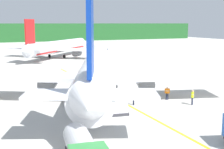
% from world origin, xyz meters
% --- Properties ---
extents(ground, '(240.00, 320.00, 0.20)m').
position_xyz_m(ground, '(0.00, 48.00, -0.10)').
color(ground, '#B7B5AD').
extents(distant_treeline, '(216.00, 6.00, 9.21)m').
position_xyz_m(distant_treeline, '(0.00, 148.04, 4.61)').
color(distant_treeline, '#1E5123').
rests_on(distant_treeline, ground).
extents(airliner_foreground, '(33.46, 39.81, 11.90)m').
position_xyz_m(airliner_foreground, '(0.77, 22.33, 3.39)').
color(airliner_foreground, white).
rests_on(airliner_foreground, ground).
extents(airliner_mid_apron, '(26.28, 29.23, 10.29)m').
position_xyz_m(airliner_mid_apron, '(7.05, 69.10, 2.93)').
color(airliner_mid_apron, silver).
rests_on(airliner_mid_apron, ground).
extents(cargo_container_near, '(2.01, 2.01, 1.96)m').
position_xyz_m(cargo_container_near, '(-0.06, 13.56, 0.92)').
color(cargo_container_near, '#333338').
rests_on(cargo_container_near, ground).
extents(crew_marshaller, '(0.34, 0.61, 1.78)m').
position_xyz_m(crew_marshaller, '(3.04, 16.25, 1.05)').
color(crew_marshaller, '#191E33').
rests_on(crew_marshaller, ground).
extents(crew_loader_left, '(0.52, 0.46, 1.78)m').
position_xyz_m(crew_loader_left, '(9.30, 13.53, 1.05)').
color(crew_loader_left, '#191E33').
rests_on(crew_loader_left, ground).
extents(crew_loader_right, '(0.55, 0.43, 1.63)m').
position_xyz_m(crew_loader_right, '(7.99, 16.77, 0.96)').
color(crew_loader_right, '#191E33').
rests_on(crew_loader_right, ground).
extents(apron_guide_line, '(0.30, 60.00, 0.01)m').
position_xyz_m(apron_guide_line, '(2.40, 17.86, 0.01)').
color(apron_guide_line, yellow).
rests_on(apron_guide_line, ground).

